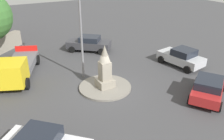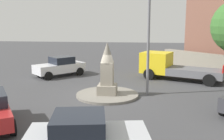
# 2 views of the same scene
# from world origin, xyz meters

# --- Properties ---
(ground_plane) EXTENTS (80.00, 80.00, 0.00)m
(ground_plane) POSITION_xyz_m (0.00, 0.00, 0.00)
(ground_plane) COLOR #424244
(traffic_island) EXTENTS (3.71, 3.71, 0.14)m
(traffic_island) POSITION_xyz_m (0.00, 0.00, 0.07)
(traffic_island) COLOR gray
(traffic_island) RESTS_ON ground
(monument) EXTENTS (1.11, 1.11, 3.08)m
(monument) POSITION_xyz_m (0.00, 0.00, 1.50)
(monument) COLOR gray
(monument) RESTS_ON traffic_island
(streetlamp) EXTENTS (3.77, 0.28, 7.84)m
(streetlamp) POSITION_xyz_m (2.37, 0.66, 4.80)
(streetlamp) COLOR slate
(streetlamp) RESTS_ON ground
(car_silver_near_island) EXTENTS (4.10, 2.56, 1.55)m
(car_silver_near_island) POSITION_xyz_m (0.33, -7.55, 0.78)
(car_silver_near_island) COLOR #B7BABF
(car_silver_near_island) RESTS_ON ground
(car_white_parked_left) EXTENTS (3.97, 4.04, 1.57)m
(car_white_parked_left) POSITION_xyz_m (-4.62, 5.44, 0.79)
(car_white_parked_left) COLOR silver
(car_white_parked_left) RESTS_ON ground
(truck_yellow_far_side) EXTENTS (6.37, 4.13, 2.01)m
(truck_yellow_far_side) POSITION_xyz_m (4.27, 5.25, 0.97)
(truck_yellow_far_side) COLOR yellow
(truck_yellow_far_side) RESTS_ON ground
(stone_boundary_wall) EXTENTS (9.16, 9.67, 1.53)m
(stone_boundary_wall) POSITION_xyz_m (8.82, 8.31, 0.76)
(stone_boundary_wall) COLOR gray
(stone_boundary_wall) RESTS_ON ground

